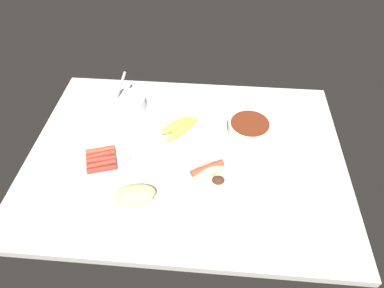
{
  "coord_description": "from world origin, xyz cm",
  "views": [
    {
      "loc": [
        -9.83,
        88.07,
        96.7
      ],
      "look_at": [
        -2.15,
        -2.26,
        3.0
      ],
      "focal_mm": 31.97,
      "sensor_mm": 36.0,
      "label": 1
    }
  ],
  "objects_px": {
    "bowl_chili": "(249,127)",
    "bowl_coleslaw": "(128,104)",
    "plate_hotdog_assembled": "(207,173)",
    "plate_sausages": "(102,161)",
    "banana_bunch": "(179,127)",
    "bread_stack": "(135,195)"
  },
  "relations": [
    {
      "from": "plate_sausages",
      "to": "banana_bunch",
      "type": "height_order",
      "value": "banana_bunch"
    },
    {
      "from": "bowl_coleslaw",
      "to": "plate_sausages",
      "type": "bearing_deg",
      "value": 83.5
    },
    {
      "from": "bowl_coleslaw",
      "to": "banana_bunch",
      "type": "bearing_deg",
      "value": 155.1
    },
    {
      "from": "plate_sausages",
      "to": "banana_bunch",
      "type": "distance_m",
      "value": 0.34
    },
    {
      "from": "plate_sausages",
      "to": "banana_bunch",
      "type": "xyz_separation_m",
      "value": [
        -0.27,
        -0.2,
        0.01
      ]
    },
    {
      "from": "bread_stack",
      "to": "bowl_coleslaw",
      "type": "bearing_deg",
      "value": -75.0
    },
    {
      "from": "plate_hotdog_assembled",
      "to": "plate_sausages",
      "type": "bearing_deg",
      "value": -4.31
    },
    {
      "from": "bread_stack",
      "to": "bowl_chili",
      "type": "bearing_deg",
      "value": -136.36
    },
    {
      "from": "bowl_chili",
      "to": "plate_hotdog_assembled",
      "type": "distance_m",
      "value": 0.29
    },
    {
      "from": "plate_sausages",
      "to": "bowl_coleslaw",
      "type": "distance_m",
      "value": 0.31
    },
    {
      "from": "banana_bunch",
      "to": "plate_sausages",
      "type": "bearing_deg",
      "value": 36.76
    },
    {
      "from": "plate_sausages",
      "to": "plate_hotdog_assembled",
      "type": "xyz_separation_m",
      "value": [
        -0.4,
        0.03,
        0.01
      ]
    },
    {
      "from": "bowl_chili",
      "to": "banana_bunch",
      "type": "bearing_deg",
      "value": 2.1
    },
    {
      "from": "bread_stack",
      "to": "plate_hotdog_assembled",
      "type": "height_order",
      "value": "bread_stack"
    },
    {
      "from": "bowl_chili",
      "to": "bowl_coleslaw",
      "type": "height_order",
      "value": "bowl_coleslaw"
    },
    {
      "from": "bread_stack",
      "to": "plate_sausages",
      "type": "distance_m",
      "value": 0.23
    },
    {
      "from": "plate_sausages",
      "to": "bowl_chili",
      "type": "relative_size",
      "value": 1.24
    },
    {
      "from": "banana_bunch",
      "to": "plate_hotdog_assembled",
      "type": "bearing_deg",
      "value": 118.89
    },
    {
      "from": "bread_stack",
      "to": "plate_hotdog_assembled",
      "type": "relative_size",
      "value": 0.63
    },
    {
      "from": "plate_sausages",
      "to": "bread_stack",
      "type": "bearing_deg",
      "value": 135.03
    },
    {
      "from": "banana_bunch",
      "to": "bowl_chili",
      "type": "xyz_separation_m",
      "value": [
        -0.28,
        -0.01,
        0.01
      ]
    },
    {
      "from": "banana_bunch",
      "to": "bowl_chili",
      "type": "distance_m",
      "value": 0.28
    }
  ]
}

